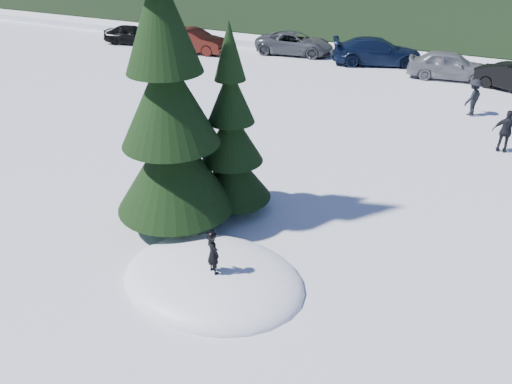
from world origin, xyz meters
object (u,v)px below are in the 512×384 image
at_px(adult_2, 473,97).
at_px(car_2, 295,43).
at_px(car_1, 193,41).
at_px(car_4, 450,65).
at_px(child_skier, 213,253).
at_px(adult_1, 506,131).
at_px(car_3, 377,51).
at_px(car_0, 132,34).
at_px(spruce_short, 232,142).
at_px(spruce_tall, 169,110).

relative_size(adult_2, car_2, 0.32).
distance_m(car_1, car_4, 15.42).
height_order(child_skier, car_4, child_skier).
distance_m(child_skier, adult_1, 12.64).
height_order(car_1, car_3, car_3).
relative_size(car_0, car_3, 0.73).
relative_size(car_1, car_3, 0.86).
bearing_deg(car_0, car_2, -89.23).
height_order(spruce_short, car_2, spruce_short).
height_order(spruce_tall, car_4, spruce_tall).
relative_size(adult_1, car_1, 0.36).
height_order(spruce_short, car_3, spruce_short).
xyz_separation_m(spruce_short, car_1, (-11.62, 16.05, -1.37)).
bearing_deg(car_2, car_4, -106.43).
relative_size(spruce_tall, car_1, 1.94).
distance_m(spruce_tall, car_3, 19.86).
height_order(spruce_tall, adult_2, spruce_tall).
bearing_deg(car_3, child_skier, 164.47).
height_order(car_1, car_4, car_4).
xyz_separation_m(spruce_tall, car_2, (-4.69, 19.89, -2.65)).
bearing_deg(child_skier, car_4, -72.05).
xyz_separation_m(adult_1, car_3, (-7.32, 10.34, -0.04)).
relative_size(spruce_short, car_0, 1.43).
xyz_separation_m(adult_1, car_2, (-12.58, 10.54, -0.12)).
bearing_deg(car_4, adult_1, -167.69).
bearing_deg(adult_1, car_0, -20.77).
bearing_deg(child_skier, adult_1, -91.24).
xyz_separation_m(child_skier, car_1, (-12.99, 19.47, -0.26)).
distance_m(adult_1, car_2, 16.42).
bearing_deg(spruce_short, car_4, 77.48).
relative_size(spruce_short, car_3, 1.04).
bearing_deg(adult_2, child_skier, 8.88).
xyz_separation_m(adult_1, car_4, (-3.12, 9.06, -0.05)).
bearing_deg(car_4, car_3, 66.46).
relative_size(car_0, car_2, 0.78).
distance_m(spruce_short, car_3, 18.34).
bearing_deg(car_4, spruce_tall, 158.79).
bearing_deg(car_0, child_skier, -148.23).
bearing_deg(car_2, car_1, 104.84).
bearing_deg(adult_1, spruce_tall, 48.47).
bearing_deg(child_skier, spruce_short, -43.50).
xyz_separation_m(car_0, car_3, (16.24, 2.04, 0.11)).
xyz_separation_m(spruce_tall, child_skier, (2.37, -2.02, -2.33)).
xyz_separation_m(spruce_tall, car_0, (-15.67, 17.65, -2.68)).
height_order(adult_1, car_4, adult_1).
height_order(child_skier, adult_2, adult_2).
distance_m(spruce_tall, adult_1, 12.49).
bearing_deg(spruce_tall, car_2, 103.27).
height_order(car_0, car_3, car_3).
height_order(spruce_short, car_1, spruce_short).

